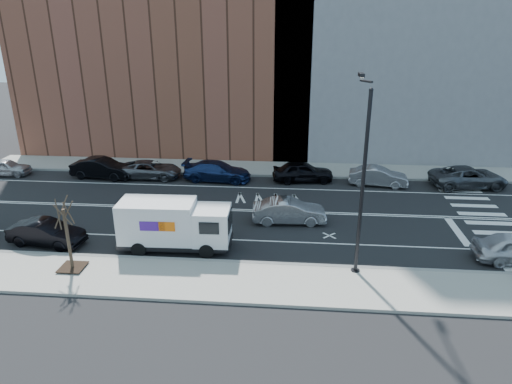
% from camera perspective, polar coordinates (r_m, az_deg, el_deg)
% --- Properties ---
extents(ground, '(120.00, 120.00, 0.00)m').
position_cam_1_polar(ground, '(30.06, -2.74, -2.26)').
color(ground, black).
rests_on(ground, ground).
extents(sidewalk_near, '(44.00, 3.60, 0.15)m').
position_cam_1_polar(sidewalk_near, '(22.30, -5.75, -10.94)').
color(sidewalk_near, gray).
rests_on(sidewalk_near, ground).
extents(sidewalk_far, '(44.00, 3.60, 0.15)m').
position_cam_1_polar(sidewalk_far, '(38.23, -1.01, 3.01)').
color(sidewalk_far, gray).
rests_on(sidewalk_far, ground).
extents(curb_near, '(44.00, 0.25, 0.17)m').
position_cam_1_polar(curb_near, '(23.81, -4.97, -8.66)').
color(curb_near, gray).
rests_on(curb_near, ground).
extents(curb_far, '(44.00, 0.25, 0.17)m').
position_cam_1_polar(curb_far, '(36.52, -1.30, 2.16)').
color(curb_far, gray).
rests_on(curb_far, ground).
extents(crosswalk, '(3.00, 14.00, 0.01)m').
position_cam_1_polar(crosswalk, '(32.21, 26.81, -2.97)').
color(crosswalk, white).
rests_on(crosswalk, ground).
extents(road_markings, '(40.00, 8.60, 0.01)m').
position_cam_1_polar(road_markings, '(30.06, -2.74, -2.25)').
color(road_markings, white).
rests_on(road_markings, ground).
extents(bldg_brick, '(26.00, 10.00, 22.00)m').
position_cam_1_polar(bldg_brick, '(44.59, -11.05, 19.49)').
color(bldg_brick, brown).
rests_on(bldg_brick, ground).
extents(bldg_concrete, '(20.00, 10.00, 26.00)m').
position_cam_1_polar(bldg_concrete, '(43.78, 16.95, 21.62)').
color(bldg_concrete, slate).
rests_on(bldg_concrete, ground).
extents(streetlight, '(0.44, 4.02, 9.34)m').
position_cam_1_polar(streetlight, '(21.78, 13.13, 2.36)').
color(streetlight, black).
rests_on(streetlight, ground).
extents(street_tree, '(1.20, 1.20, 3.75)m').
position_cam_1_polar(street_tree, '(24.17, -22.34, -6.15)').
color(street_tree, black).
rests_on(street_tree, ground).
extents(fedex_van, '(6.08, 2.29, 2.75)m').
position_cam_1_polar(fedex_van, '(24.93, -10.22, -4.01)').
color(fedex_van, black).
rests_on(fedex_van, ground).
extents(far_parked_a, '(3.98, 1.82, 1.32)m').
position_cam_1_polar(far_parked_a, '(41.67, -28.85, 2.73)').
color(far_parked_a, '#ACACB1').
rests_on(far_parked_a, ground).
extents(far_parked_b, '(4.95, 2.17, 1.58)m').
position_cam_1_polar(far_parked_b, '(37.85, -18.68, 2.84)').
color(far_parked_b, black).
rests_on(far_parked_b, ground).
extents(far_parked_c, '(4.91, 2.33, 1.35)m').
position_cam_1_polar(far_parked_c, '(36.85, -13.11, 2.75)').
color(far_parked_c, '#55575E').
rests_on(far_parked_c, ground).
extents(far_parked_d, '(5.35, 2.49, 1.51)m').
position_cam_1_polar(far_parked_d, '(35.40, -4.87, 2.62)').
color(far_parked_d, navy).
rests_on(far_parked_d, ground).
extents(far_parked_e, '(4.81, 2.41, 1.57)m').
position_cam_1_polar(far_parked_e, '(35.23, 5.87, 2.55)').
color(far_parked_e, black).
rests_on(far_parked_e, ground).
extents(far_parked_f, '(4.47, 2.04, 1.42)m').
position_cam_1_polar(far_parked_f, '(35.43, 15.02, 1.90)').
color(far_parked_f, '#9D9CA0').
rests_on(far_parked_f, ground).
extents(far_parked_g, '(5.83, 3.24, 1.54)m').
position_cam_1_polar(far_parked_g, '(37.39, 25.03, 1.70)').
color(far_parked_g, '#4B4E53').
rests_on(far_parked_g, ground).
extents(driving_sedan, '(4.59, 1.89, 1.48)m').
position_cam_1_polar(driving_sedan, '(28.04, 4.16, -2.40)').
color(driving_sedan, '#9C9DA0').
rests_on(driving_sedan, ground).
extents(near_parked_rear_a, '(4.37, 2.01, 1.39)m').
position_cam_1_polar(near_parked_rear_a, '(27.85, -24.73, -4.66)').
color(near_parked_rear_a, black).
rests_on(near_parked_rear_a, ground).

